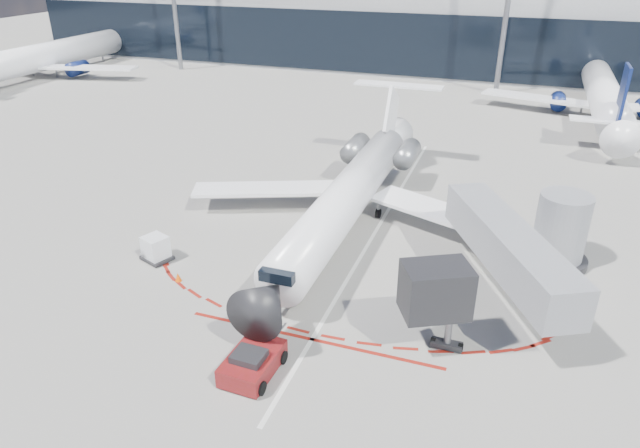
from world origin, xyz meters
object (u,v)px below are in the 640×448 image
(pushback_tug, at_px, (253,362))
(uld_container, at_px, (156,249))
(regional_jet, at_px, (352,190))
(ramp_worker, at_px, (273,288))

(pushback_tug, xyz_separation_m, uld_container, (-10.67, 7.80, 0.22))
(pushback_tug, height_order, uld_container, uld_container)
(regional_jet, relative_size, ramp_worker, 18.82)
(uld_container, bearing_deg, regional_jet, 63.74)
(uld_container, bearing_deg, pushback_tug, -15.32)
(regional_jet, distance_m, ramp_worker, 11.57)
(regional_jet, height_order, pushback_tug, regional_jet)
(pushback_tug, xyz_separation_m, ramp_worker, (-1.60, 6.10, 0.21))
(regional_jet, bearing_deg, ramp_worker, -96.62)
(regional_jet, xyz_separation_m, pushback_tug, (0.28, -17.45, -2.00))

